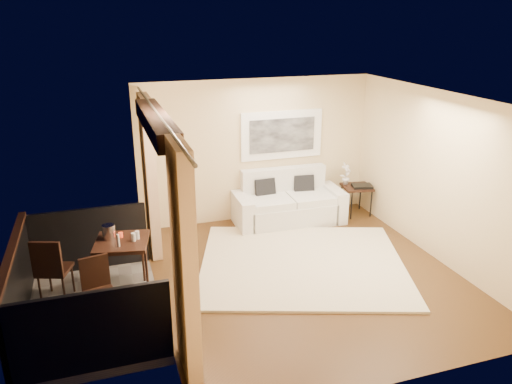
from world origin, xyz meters
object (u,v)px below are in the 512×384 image
side_table (357,189)px  balcony_chair_far (51,266)px  balcony_chair_near (97,284)px  bistro_table (122,246)px  orchid (346,174)px  ice_bucket (109,232)px  sofa (288,204)px

side_table → balcony_chair_far: (-5.56, -1.59, 0.02)m
balcony_chair_far → balcony_chair_near: bearing=153.6°
bistro_table → balcony_chair_far: 0.98m
orchid → ice_bucket: bearing=-159.5°
sofa → balcony_chair_near: size_ratio=2.43×
balcony_chair_near → ice_bucket: 0.80m
side_table → balcony_chair_far: bearing=-164.0°
balcony_chair_far → bistro_table: bearing=-166.5°
orchid → balcony_chair_near: (-4.79, -2.35, -0.32)m
orchid → balcony_chair_far: orchid is taller
side_table → balcony_chair_near: size_ratio=0.72×
orchid → ice_bucket: orchid is taller
orchid → sofa: bearing=-177.4°
sofa → balcony_chair_near: (-3.55, -2.30, 0.14)m
sofa → bistro_table: (-3.18, -1.79, 0.40)m
balcony_chair_near → ice_bucket: bearing=59.4°
sofa → balcony_chair_near: 4.23m
balcony_chair_far → sofa: bearing=-138.5°
bistro_table → ice_bucket: ice_bucket is taller
balcony_chair_near → sofa: bearing=20.8°
side_table → sofa: bearing=176.2°
ice_bucket → orchid: bearing=20.5°
sofa → side_table: 1.44m
bistro_table → orchid: bearing=22.6°
balcony_chair_near → balcony_chair_far: bearing=122.2°
side_table → bistro_table: 4.91m
orchid → balcony_chair_near: bearing=-153.9°
orchid → bistro_table: size_ratio=0.54×
sofa → balcony_chair_near: bearing=-145.6°
balcony_chair_far → orchid: bearing=-142.7°
bistro_table → side_table: bearing=20.2°
sofa → balcony_chair_far: bearing=-156.3°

